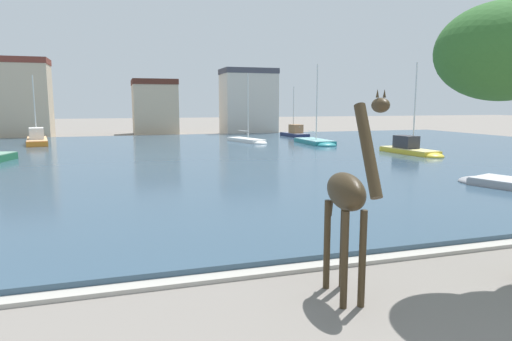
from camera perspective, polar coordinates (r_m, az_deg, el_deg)
name	(u,v)px	position (r m, az deg, el deg)	size (l,w,h in m)	color
harbor_water	(174,157)	(38.05, -10.41, 1.66)	(91.46, 52.60, 0.28)	#334C60
quay_edge_coping	(292,269)	(12.68, 4.68, -12.42)	(91.46, 0.50, 0.12)	#ADA89E
giraffe_statue	(348,197)	(10.42, 11.69, -3.28)	(0.84, 2.79, 4.87)	#382B19
sailboat_teal	(317,143)	(48.83, 7.77, 3.52)	(2.44, 6.99, 8.79)	teal
sailboat_navy	(293,134)	(60.38, 4.81, 4.70)	(2.29, 6.14, 6.86)	navy
sailboat_yellow	(412,150)	(41.08, 19.34, 2.45)	(2.40, 6.78, 8.08)	gold
sailboat_orange	(37,140)	(54.61, -26.23, 3.52)	(3.33, 9.49, 7.69)	orange
sailboat_white	(249,141)	(50.77, -0.92, 3.76)	(3.44, 6.80, 8.00)	white
townhouse_corner_house	(23,98)	(67.86, -27.64, 8.17)	(6.92, 5.26, 10.62)	#C6B293
townhouse_wide_warehouse	(155,107)	(69.80, -12.86, 7.90)	(6.45, 8.04, 8.17)	#C6B293
townhouse_end_terrace	(248,102)	(68.82, -1.00, 8.80)	(8.05, 5.81, 9.85)	beige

